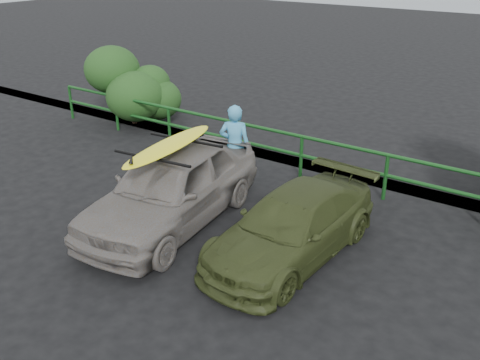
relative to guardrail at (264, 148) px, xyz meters
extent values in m
plane|color=black|center=(0.00, -5.00, -0.52)|extent=(80.00, 80.00, 0.00)
imported|color=slate|center=(0.03, -3.31, 0.23)|extent=(2.27, 4.58, 1.50)
imported|color=#323B1A|center=(2.49, -3.03, 0.04)|extent=(1.82, 3.97, 1.13)
imported|color=#439CCA|center=(0.01, -1.22, 0.41)|extent=(0.80, 0.67, 1.86)
ellipsoid|color=yellow|center=(0.03, -3.31, 1.07)|extent=(0.84, 2.66, 0.08)
camera|label=1|loc=(6.32, -10.10, 4.46)|focal=40.00mm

